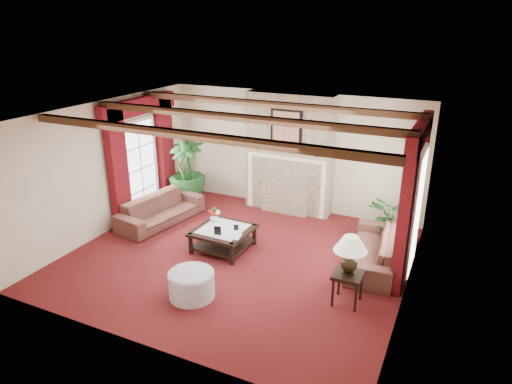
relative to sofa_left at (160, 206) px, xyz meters
The scene contains 23 objects.
floor 2.38m from the sofa_left, 16.86° to the right, with size 6.00×6.00×0.00m, color #420F0B.
ceiling 3.29m from the sofa_left, 16.86° to the right, with size 6.00×6.00×0.00m, color white.
back_wall 3.20m from the sofa_left, 42.72° to the left, with size 6.00×0.02×2.70m, color beige.
left_wall 1.40m from the sofa_left, 138.12° to the right, with size 0.02×5.50×2.70m, color beige.
right_wall 5.37m from the sofa_left, ahead, with size 0.02×5.50×2.70m, color beige.
ceiling_beams 3.25m from the sofa_left, 16.86° to the right, with size 6.00×3.00×0.12m, color #321C10, non-canonical shape.
fireplace 3.72m from the sofa_left, 39.84° to the left, with size 2.00×0.52×2.70m, color tan, non-canonical shape.
french_door_left 1.91m from the sofa_left, 156.24° to the left, with size 0.10×1.10×2.16m, color white, non-canonical shape.
french_door_right 5.50m from the sofa_left, ahead, with size 0.10×1.10×2.16m, color white, non-canonical shape.
curtains_left 2.27m from the sofa_left, 152.59° to the left, with size 0.20×2.40×2.55m, color #500A12, non-canonical shape.
curtains_right 5.55m from the sofa_left, ahead, with size 0.20×2.40×2.55m, color #500A12, non-canonical shape.
sofa_left is the anchor object (origin of this frame).
sofa_right 4.58m from the sofa_left, ahead, with size 0.79×2.08×0.80m, color #380F1B.
potted_palm 1.31m from the sofa_left, 96.98° to the left, with size 0.95×1.62×0.89m, color black.
small_plant 4.83m from the sofa_left, 13.99° to the left, with size 1.29×1.30×0.75m, color black.
coffee_table 1.91m from the sofa_left, 15.52° to the right, with size 1.03×1.03×0.42m, color black, non-canonical shape.
side_table 4.64m from the sofa_left, 15.89° to the right, with size 0.45×0.45×0.53m, color black, non-canonical shape.
ottoman 3.06m from the sofa_left, 44.76° to the right, with size 0.73×0.73×0.43m, color #A4A3B9.
table_lamp 4.66m from the sofa_left, 15.89° to the right, with size 0.51×0.51×0.65m, color black, non-canonical shape.
flower_vase 1.54m from the sofa_left, 10.45° to the right, with size 0.21×0.21×0.17m, color silver.
book 2.24m from the sofa_left, 19.33° to the right, with size 0.20×0.06×0.27m, color black.
photo_frame_a 2.03m from the sofa_left, 22.58° to the right, with size 0.13×0.02×0.18m, color black, non-canonical shape.
photo_frame_b 2.14m from the sofa_left, 12.28° to the right, with size 0.09×0.02×0.12m, color black, non-canonical shape.
Camera 1 is at (3.53, -6.71, 4.17)m, focal length 32.00 mm.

